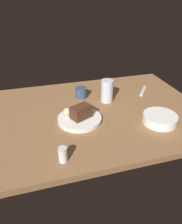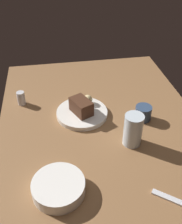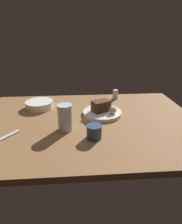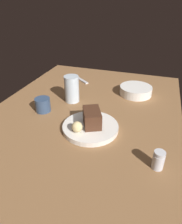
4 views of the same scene
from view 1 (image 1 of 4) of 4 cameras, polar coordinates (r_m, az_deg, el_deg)
dining_table at (r=116.68cm, az=0.56°, el=-0.45°), size 120.00×84.00×3.00cm
dessert_plate at (r=107.78cm, az=-3.04°, el=-1.84°), size 22.04×22.04×1.97cm
chocolate_cake_slice at (r=105.46cm, az=-2.65°, el=0.01°), size 11.69×9.99×6.28cm
bread_roll at (r=108.22cm, az=-6.30°, el=0.05°), size 4.14×4.14×4.14cm
salt_shaker at (r=84.27cm, az=-7.48°, el=-11.14°), size 3.66×3.66×6.28cm
water_glass at (r=123.91cm, az=4.29°, el=5.62°), size 7.05×7.05×12.96cm
side_bowl at (r=110.87cm, az=17.84°, el=-1.70°), size 16.67×16.67×4.39cm
coffee_cup at (r=129.45cm, az=-2.63°, el=5.19°), size 6.85×6.85×6.26cm
dessert_spoon at (r=142.14cm, az=13.71°, el=5.51°), size 10.61×12.96×0.70cm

